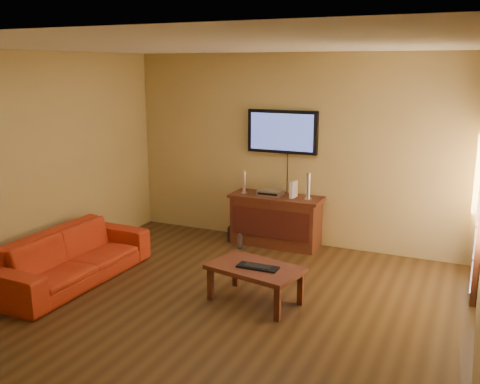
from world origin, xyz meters
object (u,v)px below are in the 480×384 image
Objects in this scene: subwoofer at (237,233)px; keyboard at (258,267)px; bottle at (240,241)px; sofa at (72,249)px; media_console at (276,220)px; av_receiver at (270,192)px; game_console at (294,189)px; coffee_table at (255,271)px; television at (282,132)px; speaker_right at (308,187)px; speaker_left at (244,183)px.

keyboard reaches higher than subwoofer.
sofa is at bearing -124.95° from bottle.
sofa is (-1.73, -2.25, 0.04)m from media_console.
sofa is at bearing -127.06° from av_receiver.
sofa is 8.76× the size of game_console.
coffee_table is at bearing -75.82° from media_console.
coffee_table is at bearing -60.15° from bottle.
av_receiver is 0.82m from subwoofer.
sofa is 9.06× the size of bottle.
television is 1.63m from subwoofer.
speaker_right reaches higher than coffee_table.
speaker_left reaches higher than subwoofer.
coffee_table reaches higher than subwoofer.
speaker_right reaches higher than game_console.
media_console is 4.01× the size of speaker_left.
coffee_table is (0.48, -2.10, -1.26)m from television.
speaker_right is at bearing 90.28° from coffee_table.
av_receiver is 1.48× the size of bottle.
keyboard reaches higher than coffee_table.
sofa is 3.18m from speaker_right.
keyboard is (0.52, -1.93, 0.06)m from media_console.
keyboard is at bearing -74.85° from media_console.
coffee_table is 2.03m from av_receiver.
television is at bearing 64.30° from av_receiver.
speaker_left is 0.77m from subwoofer.
speaker_right is at bearing 3.94° from game_console.
bottle is (0.18, -0.29, -0.01)m from subwoofer.
sofa is 4.61× the size of keyboard.
speaker_left is at bearing -153.13° from television.
coffee_table is 3.30× the size of speaker_left.
speaker_right is at bearing -43.80° from sofa.
media_console is 5.59× the size of game_console.
media_console is 2.00m from keyboard.
av_receiver is 1.43× the size of game_console.
subwoofer is (-0.10, -0.03, -0.76)m from speaker_left.
television reaches higher than sofa.
bottle is (-0.41, -0.35, -0.26)m from media_console.
bottle is at bearing -67.57° from subwoofer.
media_console is 1.22× the size of coffee_table.
speaker_right is 1.31m from subwoofer.
game_console is at bearing -3.92° from subwoofer.
av_receiver is at bearing 48.79° from bottle.
keyboard is (0.04, -0.03, 0.07)m from coffee_table.
subwoofer is (-1.06, 1.83, -0.24)m from coffee_table.
keyboard is at bearing -62.13° from speaker_left.
speaker_left is at bearing 117.24° from coffee_table.
media_console is 0.54m from game_console.
av_receiver is 1.50× the size of subwoofer.
television is 3.07× the size of av_receiver.
sofa is 2.81m from av_receiver.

